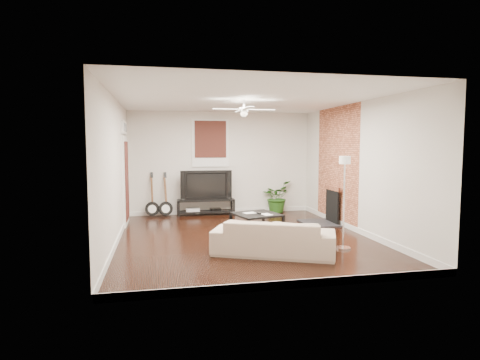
% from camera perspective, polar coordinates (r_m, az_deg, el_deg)
% --- Properties ---
extents(room, '(5.01, 6.01, 2.81)m').
position_cam_1_polar(room, '(8.03, 0.57, 1.53)').
color(room, black).
rests_on(room, ground).
extents(brick_accent, '(0.02, 2.20, 2.80)m').
position_cam_1_polar(brick_accent, '(9.78, 13.71, 2.01)').
color(brick_accent, brown).
rests_on(brick_accent, floor).
extents(fireplace, '(0.80, 1.10, 0.92)m').
position_cam_1_polar(fireplace, '(9.76, 12.06, -3.51)').
color(fireplace, black).
rests_on(fireplace, floor).
extents(window_back, '(1.00, 0.06, 1.30)m').
position_cam_1_polar(window_back, '(10.90, -4.27, 5.32)').
color(window_back, black).
rests_on(window_back, wall_back).
extents(door_left, '(0.08, 1.00, 2.50)m').
position_cam_1_polar(door_left, '(9.79, -16.07, 1.08)').
color(door_left, white).
rests_on(door_left, wall_left).
extents(tv_stand, '(1.53, 0.41, 0.43)m').
position_cam_1_polar(tv_stand, '(10.82, -4.91, -3.90)').
color(tv_stand, black).
rests_on(tv_stand, floor).
extents(tv, '(1.37, 0.18, 0.79)m').
position_cam_1_polar(tv, '(10.76, -4.95, -0.68)').
color(tv, black).
rests_on(tv, tv_stand).
extents(coffee_table, '(1.12, 1.12, 0.38)m').
position_cam_1_polar(coffee_table, '(8.84, 2.37, -6.06)').
color(coffee_table, black).
rests_on(coffee_table, floor).
extents(sofa, '(2.24, 1.58, 0.61)m').
position_cam_1_polar(sofa, '(6.96, 4.83, -8.16)').
color(sofa, tan).
rests_on(sofa, floor).
extents(floor_lamp, '(0.37, 0.37, 1.70)m').
position_cam_1_polar(floor_lamp, '(7.43, 14.69, -3.16)').
color(floor_lamp, silver).
rests_on(floor_lamp, floor).
extents(potted_plant, '(1.04, 1.06, 0.89)m').
position_cam_1_polar(potted_plant, '(11.23, 5.25, -2.40)').
color(potted_plant, '#245618').
rests_on(potted_plant, floor).
extents(guitar_left, '(0.40, 0.30, 1.20)m').
position_cam_1_polar(guitar_left, '(10.67, -12.53, -2.04)').
color(guitar_left, black).
rests_on(guitar_left, floor).
extents(guitar_right, '(0.42, 0.34, 1.20)m').
position_cam_1_polar(guitar_right, '(10.64, -10.65, -2.02)').
color(guitar_right, black).
rests_on(guitar_right, floor).
extents(ceiling_fan, '(1.24, 1.24, 0.32)m').
position_cam_1_polar(ceiling_fan, '(8.05, 0.58, 10.09)').
color(ceiling_fan, white).
rests_on(ceiling_fan, ceiling).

